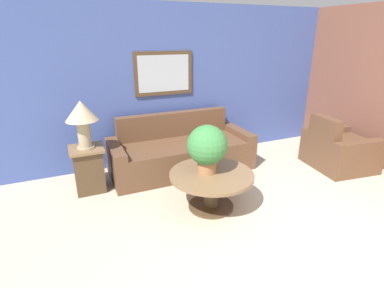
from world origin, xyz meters
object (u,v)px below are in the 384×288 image
at_px(couch_main, 181,152).
at_px(potted_plant_on_table, 207,147).
at_px(table_lamp, 82,116).
at_px(coffee_table, 211,183).
at_px(armchair, 338,150).
at_px(side_table, 89,169).

xyz_separation_m(couch_main, potted_plant_on_table, (-0.12, -1.19, 0.53)).
bearing_deg(table_lamp, potted_plant_on_table, -38.23).
relative_size(couch_main, coffee_table, 2.15).
bearing_deg(armchair, coffee_table, 103.45).
relative_size(table_lamp, potted_plant_on_table, 1.07).
relative_size(couch_main, armchair, 2.16).
relative_size(side_table, potted_plant_on_table, 1.06).
relative_size(couch_main, potted_plant_on_table, 3.72).
relative_size(armchair, table_lamp, 1.60).
bearing_deg(potted_plant_on_table, side_table, 141.77).
bearing_deg(coffee_table, table_lamp, 141.30).
xyz_separation_m(armchair, coffee_table, (-2.53, -0.28, 0.05)).
height_order(coffee_table, potted_plant_on_table, potted_plant_on_table).
bearing_deg(potted_plant_on_table, table_lamp, 141.77).
bearing_deg(couch_main, table_lamp, -174.57).
bearing_deg(coffee_table, potted_plant_on_table, 129.34).
height_order(side_table, potted_plant_on_table, potted_plant_on_table).
height_order(armchair, table_lamp, table_lamp).
bearing_deg(coffee_table, couch_main, 86.44).
bearing_deg(potted_plant_on_table, armchair, 4.98).
height_order(armchair, potted_plant_on_table, potted_plant_on_table).
distance_m(armchair, table_lamp, 4.08).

